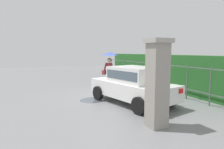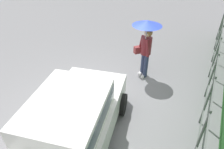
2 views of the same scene
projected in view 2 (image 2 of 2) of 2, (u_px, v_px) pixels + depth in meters
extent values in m
plane|color=slate|center=(106.00, 96.00, 6.12)|extent=(40.00, 40.00, 0.00)
cube|color=white|center=(74.00, 126.00, 4.38)|extent=(3.98, 2.45, 0.60)
cube|color=white|center=(68.00, 111.00, 3.92)|extent=(2.18, 1.84, 0.60)
cube|color=#4C5B66|center=(68.00, 111.00, 3.90)|extent=(2.04, 1.82, 0.33)
cylinder|color=black|center=(66.00, 94.00, 5.70)|extent=(0.63, 0.31, 0.60)
cylinder|color=black|center=(122.00, 104.00, 5.36)|extent=(0.63, 0.31, 0.60)
cylinder|color=#2D3856|center=(146.00, 66.00, 6.74)|extent=(0.15, 0.15, 0.86)
cylinder|color=#2D3856|center=(143.00, 63.00, 6.89)|extent=(0.15, 0.15, 0.86)
cube|color=white|center=(143.00, 76.00, 6.94)|extent=(0.26, 0.10, 0.08)
cube|color=white|center=(141.00, 73.00, 7.10)|extent=(0.26, 0.10, 0.08)
cylinder|color=maroon|center=(146.00, 46.00, 6.41)|extent=(0.34, 0.34, 0.58)
sphere|color=#DBAD89|center=(148.00, 33.00, 6.17)|extent=(0.22, 0.22, 0.22)
sphere|color=olive|center=(149.00, 33.00, 6.16)|extent=(0.25, 0.25, 0.25)
cylinder|color=maroon|center=(148.00, 48.00, 6.20)|extent=(0.22, 0.23, 0.56)
cylinder|color=maroon|center=(141.00, 43.00, 6.54)|extent=(0.22, 0.23, 0.56)
cylinder|color=#B2B2B7|center=(146.00, 37.00, 6.12)|extent=(0.02, 0.02, 0.77)
cone|color=blue|center=(147.00, 23.00, 5.86)|extent=(0.91, 0.91, 0.16)
cube|color=maroon|center=(139.00, 50.00, 6.71)|extent=(0.36, 0.35, 0.24)
cylinder|color=#59605B|center=(221.00, 24.00, 9.15)|extent=(0.05, 0.05, 1.50)
cylinder|color=#59605B|center=(219.00, 33.00, 8.28)|extent=(0.05, 0.05, 1.50)
cylinder|color=#59605B|center=(217.00, 44.00, 7.41)|extent=(0.05, 0.05, 1.50)
cylinder|color=#59605B|center=(215.00, 58.00, 6.54)|extent=(0.05, 0.05, 1.50)
cylinder|color=#59605B|center=(211.00, 77.00, 5.67)|extent=(0.05, 0.05, 1.50)
cylinder|color=#59605B|center=(207.00, 101.00, 4.79)|extent=(0.05, 0.05, 1.50)
cylinder|color=#59605B|center=(200.00, 137.00, 3.92)|extent=(0.05, 0.05, 1.50)
cube|color=#59605B|center=(217.00, 67.00, 4.85)|extent=(10.73, 0.03, 0.04)
cube|color=#59605B|center=(206.00, 96.00, 5.40)|extent=(10.73, 0.03, 0.04)
cylinder|color=#4C545B|center=(61.00, 98.00, 6.01)|extent=(1.05, 1.05, 0.00)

